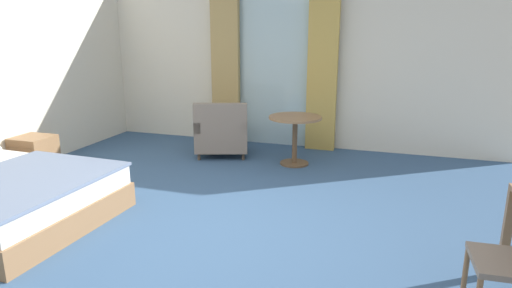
% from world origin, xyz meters
% --- Properties ---
extents(ground, '(6.98, 7.63, 0.10)m').
position_xyz_m(ground, '(0.00, 0.00, -0.05)').
color(ground, '#38567A').
extents(wall_back, '(6.58, 0.12, 2.71)m').
position_xyz_m(wall_back, '(0.00, 3.56, 1.35)').
color(wall_back, silver).
rests_on(wall_back, ground).
extents(balcony_glass_door, '(1.15, 0.02, 2.38)m').
position_xyz_m(balcony_glass_door, '(-0.32, 3.48, 1.19)').
color(balcony_glass_door, silver).
rests_on(balcony_glass_door, ground).
extents(curtain_panel_left, '(0.47, 0.10, 2.41)m').
position_xyz_m(curtain_panel_left, '(-1.11, 3.38, 1.21)').
color(curtain_panel_left, tan).
rests_on(curtain_panel_left, ground).
extents(curtain_panel_right, '(0.46, 0.10, 2.41)m').
position_xyz_m(curtain_panel_right, '(0.48, 3.38, 1.21)').
color(curtain_panel_right, tan).
rests_on(curtain_panel_right, ground).
extents(nightstand, '(0.46, 0.45, 0.49)m').
position_xyz_m(nightstand, '(-2.91, 1.04, 0.24)').
color(nightstand, olive).
rests_on(nightstand, ground).
extents(armchair_by_window, '(0.95, 0.91, 0.83)m').
position_xyz_m(armchair_by_window, '(-0.86, 2.56, 0.34)').
color(armchair_by_window, gray).
rests_on(armchair_by_window, ground).
extents(round_cafe_table, '(0.73, 0.73, 0.69)m').
position_xyz_m(round_cafe_table, '(0.28, 2.46, 0.51)').
color(round_cafe_table, olive).
rests_on(round_cafe_table, ground).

